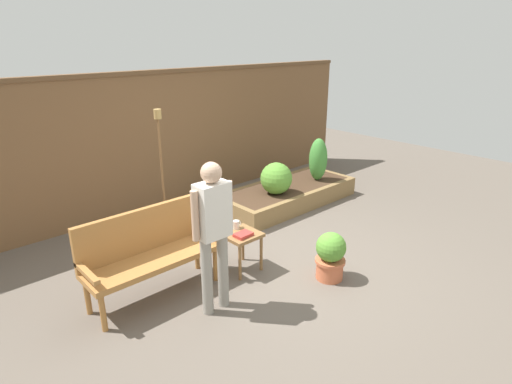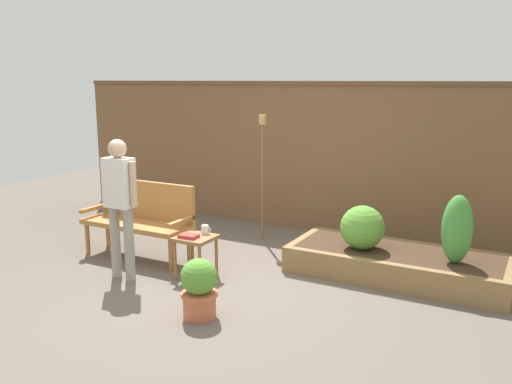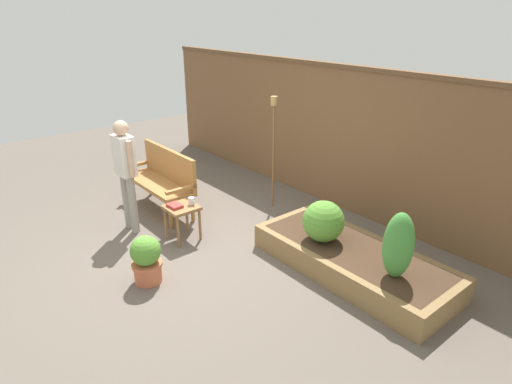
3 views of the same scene
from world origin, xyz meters
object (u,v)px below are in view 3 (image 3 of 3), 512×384
shrub_near_bench (323,221)px  person_by_bench (125,167)px  garden_bench (163,175)px  cup_on_table (192,201)px  side_table (182,212)px  potted_boxwood (146,259)px  tiki_torch (274,133)px  shrub_far_corner (398,245)px  book_on_table (175,206)px

shrub_near_bench → person_by_bench: person_by_bench is taller
garden_bench → cup_on_table: size_ratio=11.75×
side_table → shrub_near_bench: size_ratio=0.96×
potted_boxwood → person_by_bench: 1.52m
shrub_near_bench → garden_bench: bearing=-164.9°
cup_on_table → tiki_torch: (-0.08, 1.50, 0.65)m
tiki_torch → shrub_near_bench: bearing=-21.6°
shrub_far_corner → tiki_torch: 2.75m
cup_on_table → shrub_near_bench: size_ratio=0.25×
potted_boxwood → tiki_torch: 2.70m
cup_on_table → shrub_far_corner: (2.55, 0.86, 0.13)m
side_table → cup_on_table: size_ratio=3.92×
garden_bench → cup_on_table: bearing=-8.6°
potted_boxwood → person_by_bench: size_ratio=0.36×
side_table → potted_boxwood: potted_boxwood is taller
cup_on_table → book_on_table: cup_on_table is taller
side_table → potted_boxwood: (0.62, -0.83, -0.10)m
potted_boxwood → tiki_torch: (-0.66, 2.47, 0.88)m
book_on_table → potted_boxwood: size_ratio=0.36×
side_table → person_by_bench: size_ratio=0.31×
garden_bench → book_on_table: size_ratio=7.12×
book_on_table → potted_boxwood: potted_boxwood is taller
person_by_bench → shrub_near_bench: bearing=31.8°
garden_bench → shrub_far_corner: shrub_far_corner is taller
tiki_torch → person_by_bench: size_ratio=1.10×
shrub_far_corner → tiki_torch: bearing=166.3°
garden_bench → book_on_table: (0.99, -0.38, -0.05)m
side_table → tiki_torch: bearing=91.3°
shrub_far_corner → person_by_bench: size_ratio=0.47×
side_table → potted_boxwood: size_ratio=0.85×
garden_bench → person_by_bench: (0.33, -0.71, 0.39)m
side_table → tiki_torch: tiki_torch is taller
garden_bench → person_by_bench: person_by_bench is taller
shrub_far_corner → tiki_torch: (-2.62, 0.64, 0.51)m
book_on_table → person_by_bench: 0.86m
shrub_near_bench → shrub_far_corner: bearing=0.0°
shrub_far_corner → shrub_near_bench: bearing=180.0°
cup_on_table → person_by_bench: 1.00m
side_table → garden_bench: bearing=163.8°
cup_on_table → person_by_bench: bearing=-143.3°
side_table → book_on_table: bearing=-114.6°
potted_boxwood → shrub_near_bench: size_ratio=1.14×
potted_boxwood → tiki_torch: size_ratio=0.33×
book_on_table → shrub_near_bench: shrub_near_bench is taller
tiki_torch → side_table: bearing=-88.7°
cup_on_table → shrub_far_corner: 2.69m
shrub_near_bench → person_by_bench: 2.71m
side_table → shrub_far_corner: shrub_far_corner is taller
potted_boxwood → shrub_far_corner: (1.97, 1.83, 0.37)m
potted_boxwood → person_by_bench: (-1.32, 0.42, 0.64)m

